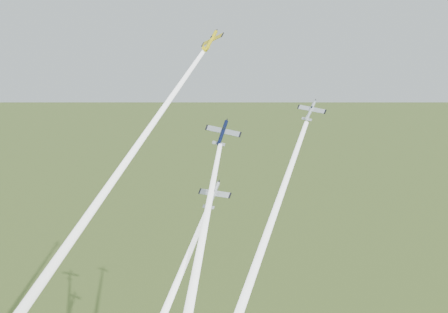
# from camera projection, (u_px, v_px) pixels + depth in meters

# --- Properties ---
(plane_yellow) EXTENTS (8.48, 9.66, 9.03)m
(plane_yellow) POSITION_uv_depth(u_px,v_px,m) (211.00, 41.00, 134.82)
(plane_yellow) COLOR yellow
(smoke_trail_yellow) EXTENTS (22.27, 49.65, 56.59)m
(smoke_trail_yellow) POSITION_uv_depth(u_px,v_px,m) (114.00, 179.00, 123.87)
(smoke_trail_yellow) COLOR white
(plane_navy) EXTENTS (8.73, 8.64, 8.30)m
(plane_navy) POSITION_uv_depth(u_px,v_px,m) (222.00, 133.00, 127.03)
(plane_navy) COLOR #0B1333
(smoke_trail_navy) EXTENTS (12.43, 40.09, 43.72)m
(smoke_trail_navy) POSITION_uv_depth(u_px,v_px,m) (197.00, 267.00, 111.40)
(smoke_trail_navy) COLOR white
(plane_silver_right) EXTENTS (7.45, 5.61, 6.28)m
(plane_silver_right) POSITION_uv_depth(u_px,v_px,m) (311.00, 111.00, 123.97)
(plane_silver_right) COLOR silver
(smoke_trail_silver_right) EXTENTS (5.20, 51.19, 54.89)m
(smoke_trail_silver_right) POSITION_uv_depth(u_px,v_px,m) (252.00, 276.00, 107.63)
(smoke_trail_silver_right) COLOR white
(plane_silver_low) EXTENTS (8.50, 7.01, 7.05)m
(plane_silver_low) POSITION_uv_depth(u_px,v_px,m) (213.00, 195.00, 123.46)
(plane_silver_low) COLOR #B0B8BF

